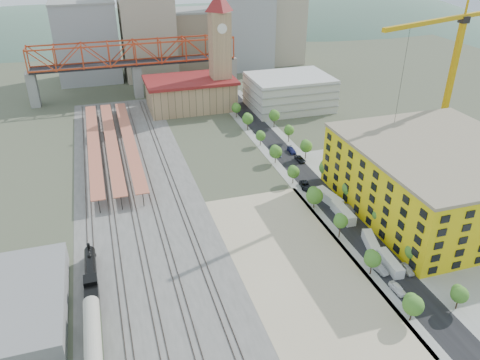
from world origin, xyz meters
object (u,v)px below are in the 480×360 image
object	(u,v)px
site_trailer_d	(329,198)
clock_tower	(220,40)
car_0	(398,289)
site_trailer_b	(371,243)
site_trailer_c	(343,213)
coach	(93,340)
site_trailer_a	(390,263)
tower_crane	(449,61)
locomotive	(91,277)
construction_building	(438,179)

from	to	relation	value
site_trailer_d	clock_tower	bearing A→B (deg)	85.09
site_trailer_d	car_0	xyz separation A→B (m)	(-3.00, -38.53, -0.59)
site_trailer_b	site_trailer_c	size ratio (longest dim) A/B	0.89
coach	site_trailer_b	world-z (taller)	coach
site_trailer_a	site_trailer_c	distance (m)	22.47
tower_crane	site_trailer_b	world-z (taller)	tower_crane
clock_tower	site_trailer_a	size ratio (longest dim) A/B	5.72
locomotive	site_trailer_b	size ratio (longest dim) A/B	2.44
locomotive	site_trailer_a	world-z (taller)	locomotive
coach	site_trailer_b	size ratio (longest dim) A/B	2.03
car_0	locomotive	bearing A→B (deg)	157.49
clock_tower	site_trailer_b	bearing A→B (deg)	-85.88
locomotive	site_trailer_c	world-z (taller)	locomotive
locomotive	site_trailer_c	distance (m)	66.48
site_trailer_b	site_trailer_c	world-z (taller)	site_trailer_c
site_trailer_c	site_trailer_d	world-z (taller)	site_trailer_d
coach	site_trailer_b	bearing A→B (deg)	11.48
locomotive	car_0	size ratio (longest dim) A/B	4.65
locomotive	car_0	world-z (taller)	locomotive
construction_building	clock_tower	bearing A→B (deg)	108.78
construction_building	site_trailer_b	world-z (taller)	construction_building
locomotive	car_0	xyz separation A→B (m)	(63.00, -22.19, -1.24)
clock_tower	site_trailer_d	distance (m)	92.81
coach	site_trailer_a	size ratio (longest dim) A/B	2.00
site_trailer_b	site_trailer_d	xyz separation A→B (m)	(0.00, 22.63, 0.17)
construction_building	site_trailer_d	bearing A→B (deg)	155.86
tower_crane	clock_tower	bearing A→B (deg)	126.09
clock_tower	construction_building	xyz separation A→B (m)	(34.00, -99.99, -19.29)
site_trailer_b	site_trailer_d	world-z (taller)	site_trailer_d
site_trailer_a	site_trailer_d	bearing A→B (deg)	94.49
site_trailer_c	car_0	bearing A→B (deg)	-95.05
clock_tower	coach	world-z (taller)	clock_tower
coach	clock_tower	bearing A→B (deg)	65.00
clock_tower	site_trailer_c	world-z (taller)	clock_tower
clock_tower	site_trailer_c	size ratio (longest dim) A/B	5.16
locomotive	site_trailer_a	bearing A→B (deg)	-12.41
site_trailer_b	site_trailer_d	size ratio (longest dim) A/B	0.88
tower_crane	car_0	bearing A→B (deg)	-131.84
locomotive	site_trailer_d	size ratio (longest dim) A/B	2.15
site_trailer_a	car_0	size ratio (longest dim) A/B	1.94
site_trailer_c	site_trailer_d	distance (m)	8.39
coach	tower_crane	size ratio (longest dim) A/B	0.34
site_trailer_a	site_trailer_b	bearing A→B (deg)	94.49
clock_tower	site_trailer_d	bearing A→B (deg)	-84.83
site_trailer_c	car_0	distance (m)	30.29
car_0	site_trailer_c	bearing A→B (deg)	81.21
site_trailer_a	site_trailer_c	xyz separation A→B (m)	(0.00, 22.47, 0.13)
site_trailer_c	car_0	xyz separation A→B (m)	(-3.00, -30.14, -0.58)
coach	tower_crane	xyz separation A→B (m)	(111.23, 51.38, 30.46)
locomotive	car_0	bearing A→B (deg)	-19.40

